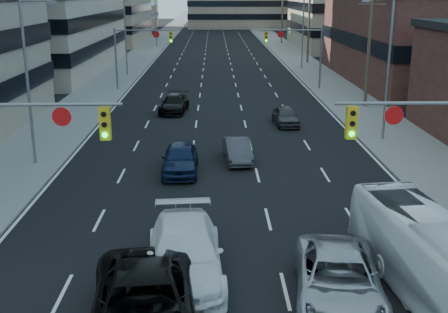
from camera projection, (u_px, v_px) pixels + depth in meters
road_surface at (215, 32)px, 137.12m from camera, size 18.00×300.00×0.02m
sidewalk_left at (168, 31)px, 136.90m from camera, size 5.00×300.00×0.15m
sidewalk_right at (262, 31)px, 137.30m from camera, size 5.00×300.00×0.15m
storefront_right_mid at (444, 39)px, 59.54m from camera, size 20.00×30.00×9.00m
office_right_far at (363, 6)px, 95.30m from camera, size 22.00×28.00×14.00m
bg_block_right at (347, 6)px, 135.99m from camera, size 22.00×22.00×12.00m
signal_near_left at (6, 148)px, 18.74m from camera, size 6.59×0.33×6.00m
signal_near_right at (448, 146)px, 19.01m from camera, size 6.59×0.33×6.00m
signal_far_left at (139, 46)px, 54.24m from camera, size 6.09×0.33×6.00m
signal_far_right at (298, 46)px, 54.51m from camera, size 6.09×0.33×6.00m
utility_pole_block at (370, 38)px, 45.54m from camera, size 2.20×0.28×11.00m
utility_pole_midblock at (309, 20)px, 74.32m from camera, size 2.20×0.28×11.00m
utility_pole_distant at (282, 12)px, 103.10m from camera, size 2.20×0.28×11.00m
streetlight_left_near at (30, 75)px, 30.00m from camera, size 2.03×0.22×9.00m
streetlight_left_mid at (127, 31)px, 63.58m from camera, size 2.03×0.22×9.00m
streetlight_left_far at (157, 18)px, 97.15m from camera, size 2.03×0.22×9.00m
streetlight_right_near at (386, 63)px, 35.16m from camera, size 2.03×0.22×9.00m
streetlight_right_far at (302, 28)px, 68.74m from camera, size 2.03×0.22×9.00m
black_pickup at (144, 307)px, 15.62m from camera, size 3.61×6.79×1.82m
white_van at (185, 253)px, 18.90m from camera, size 2.93×6.31×1.78m
silver_suv at (338, 279)px, 17.36m from camera, size 3.31×5.99×1.59m
transit_bus at (440, 265)px, 17.12m from camera, size 3.38×9.78×2.67m
sedan_blue at (180, 158)px, 29.98m from camera, size 1.92×4.66×1.58m
sedan_grey_center at (237, 150)px, 32.02m from camera, size 1.70×4.06×1.30m
sedan_black_far at (174, 104)px, 45.09m from camera, size 2.44×5.00×1.40m
sedan_grey_right at (286, 116)px, 40.74m from camera, size 1.86×4.06×1.35m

